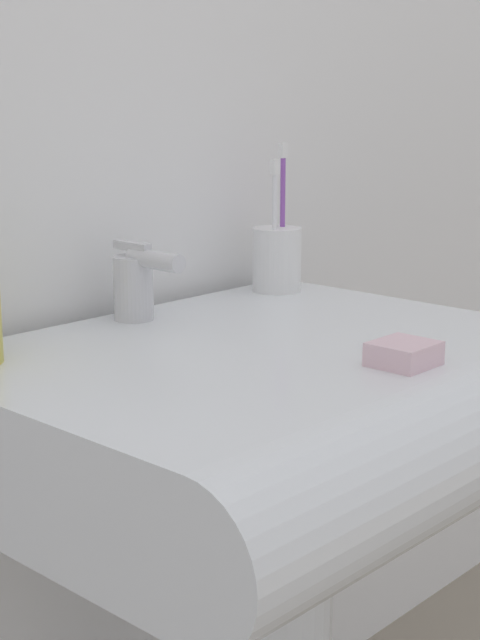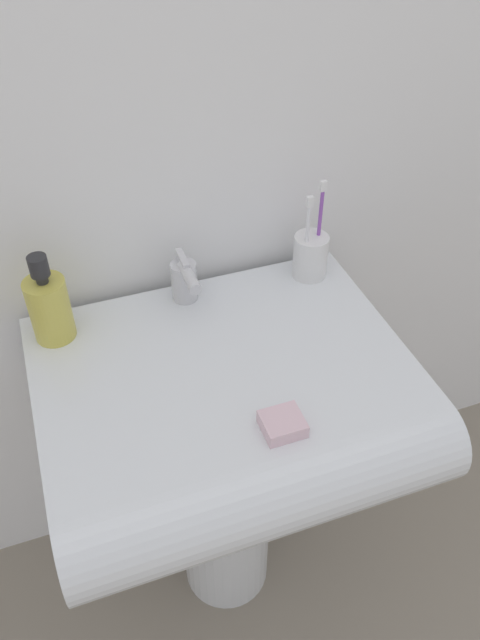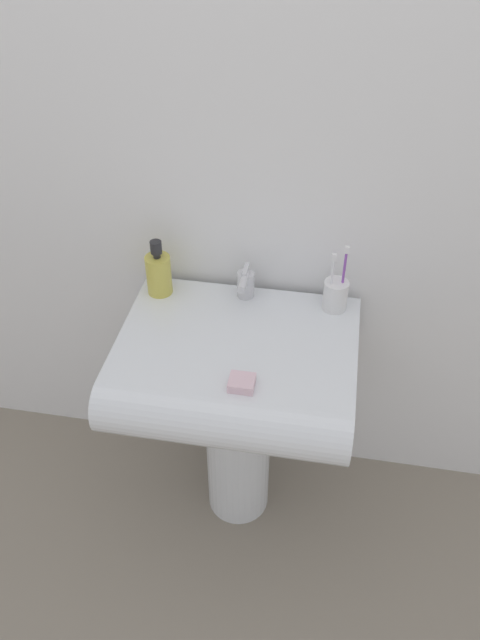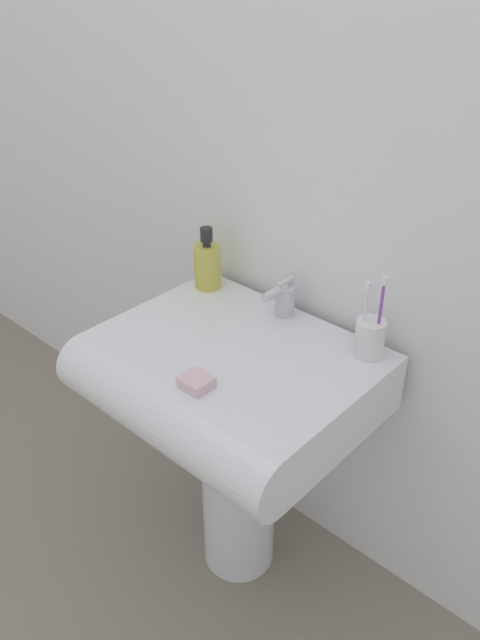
{
  "view_description": "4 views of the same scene",
  "coord_description": "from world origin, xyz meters",
  "views": [
    {
      "loc": [
        -0.77,
        -0.7,
        0.99
      ],
      "look_at": [
        -0.0,
        0.01,
        0.75
      ],
      "focal_mm": 55.0,
      "sensor_mm": 36.0,
      "label": 1
    },
    {
      "loc": [
        -0.22,
        -0.71,
        1.47
      ],
      "look_at": [
        0.03,
        -0.02,
        0.82
      ],
      "focal_mm": 35.0,
      "sensor_mm": 36.0,
      "label": 2
    },
    {
      "loc": [
        0.22,
        -1.2,
        1.8
      ],
      "look_at": [
        0.01,
        -0.03,
        0.8
      ],
      "focal_mm": 35.0,
      "sensor_mm": 36.0,
      "label": 3
    },
    {
      "loc": [
        0.8,
        -0.88,
        1.52
      ],
      "look_at": [
        -0.01,
        0.02,
        0.78
      ],
      "focal_mm": 35.0,
      "sensor_mm": 36.0,
      "label": 4
    }
  ],
  "objects": [
    {
      "name": "wall_back",
      "position": [
        0.0,
        0.27,
        1.2
      ],
      "size": [
        5.0,
        0.05,
        2.4
      ],
      "primitive_type": "cube",
      "color": "white",
      "rests_on": "ground"
    },
    {
      "name": "ground_plane",
      "position": [
        0.0,
        0.0,
        0.0
      ],
      "size": [
        6.0,
        6.0,
        0.0
      ],
      "primitive_type": "plane",
      "color": "gray",
      "rests_on": "ground"
    },
    {
      "name": "sink_basin",
      "position": [
        0.0,
        -0.05,
        0.65
      ],
      "size": [
        0.62,
        0.51,
        0.14
      ],
      "color": "white",
      "rests_on": "sink_pedestal"
    },
    {
      "name": "toothbrush_cup",
      "position": [
        0.24,
        0.17,
        0.77
      ],
      "size": [
        0.07,
        0.07,
        0.2
      ],
      "color": "white",
      "rests_on": "sink_basin"
    },
    {
      "name": "soap_bottle",
      "position": [
        -0.25,
        0.16,
        0.79
      ],
      "size": [
        0.07,
        0.07,
        0.17
      ],
      "color": "gold",
      "rests_on": "sink_basin"
    },
    {
      "name": "bar_soap",
      "position": [
        0.04,
        -0.17,
        0.74
      ],
      "size": [
        0.06,
        0.06,
        0.02
      ],
      "primitive_type": "cube",
      "color": "silver",
      "rests_on": "sink_basin"
    },
    {
      "name": "sink_pedestal",
      "position": [
        0.0,
        0.0,
        0.29
      ],
      "size": [
        0.2,
        0.2,
        0.58
      ],
      "primitive_type": "cylinder",
      "color": "white",
      "rests_on": "ground"
    },
    {
      "name": "faucet",
      "position": [
        -0.01,
        0.17,
        0.77
      ],
      "size": [
        0.05,
        0.11,
        0.09
      ],
      "color": "silver",
      "rests_on": "sink_basin"
    }
  ]
}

